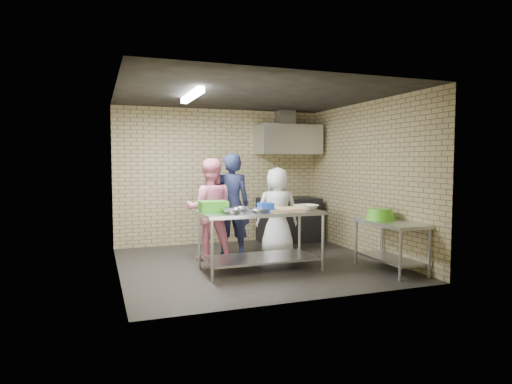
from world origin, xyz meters
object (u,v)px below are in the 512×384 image
Objects in this scene: bottle_green at (304,144)px; woman_white at (277,211)px; green_basin at (380,214)px; woman_pink at (210,209)px; prep_table at (260,240)px; green_crate at (213,206)px; blue_tub at (266,207)px; stove at (289,220)px; side_counter at (390,246)px; bottle_red at (287,143)px; man_navy at (231,205)px.

bottle_green is 0.10× the size of woman_white.
woman_pink reaches higher than green_basin.
prep_table is 1.17× the size of woman_white.
woman_pink is at bearing 148.99° from green_basin.
green_crate is 2.00× the size of blue_tub.
stove is 2.98× the size of green_crate.
woman_pink reaches higher than stove.
stove is 2.26m from woman_pink.
woman_pink is (-2.39, -1.31, -1.16)m from bottle_green.
green_crate is at bearing 163.65° from blue_tub.
bottle_green is at bearing 90.00° from side_counter.
side_counter is at bearing 138.68° from woman_white.
woman_white reaches higher than prep_table.
green_basin is at bearing -90.42° from bottle_green.
bottle_green is at bearing 0.00° from bottle_red.
woman_white reaches higher than blue_tub.
woman_white is at bearing 179.57° from man_navy.
woman_white is at bearing -123.50° from stove.
woman_white is at bearing 54.68° from prep_table.
bottle_red is 1.96m from woman_white.
bottle_green reaches higher than man_navy.
side_counter is at bearing 157.29° from woman_pink.
bottle_red reaches higher than green_crate.
woman_pink is at bearing 119.20° from prep_table.
woman_white is (1.24, 0.01, -0.08)m from woman_pink.
prep_table is at bearing 68.84° from woman_white.
green_crate reaches higher than blue_tub.
man_navy is 0.83m from woman_white.
blue_tub is at bearing 161.42° from side_counter.
man_navy reaches higher than prep_table.
stove is 5.96× the size of blue_tub.
side_counter is 2.79m from stove.
green_basin reaches higher than stove.
man_navy is (-1.52, -0.93, 0.45)m from stove.
green_crate is 2.24× the size of bottle_red.
stove is 2.90m from green_crate.
man_navy is at bearing 137.24° from side_counter.
side_counter is 2.61× the size of green_basin.
woman_white is at bearing -131.49° from bottle_green.
bottle_red is 0.12× the size of woman_white.
prep_table is at bearing 116.57° from blue_tub.
bottle_red reaches higher than bottle_green.
green_basin reaches higher than side_counter.
prep_table is at bearing 131.51° from woman_pink.
stove is 2.57m from green_basin.
stove is 0.67× the size of man_navy.
stove is 6.67× the size of bottle_red.
blue_tub is at bearing -120.40° from bottle_red.
green_crate is 0.78m from blue_tub.
woman_pink reaches higher than side_counter.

